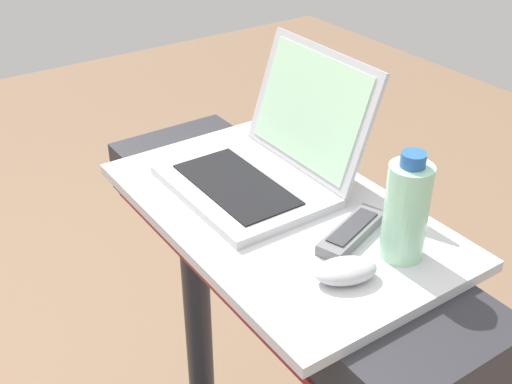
% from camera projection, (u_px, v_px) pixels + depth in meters
% --- Properties ---
extents(desk_board, '(0.67, 0.41, 0.02)m').
position_uv_depth(desk_board, '(279.00, 212.00, 1.19)').
color(desk_board, silver).
rests_on(desk_board, treadmill_base).
extents(laptop, '(0.31, 0.31, 0.24)m').
position_uv_depth(laptop, '(266.00, 160.00, 1.24)').
color(laptop, '#B7B7BC').
rests_on(laptop, desk_board).
extents(computer_mouse, '(0.09, 0.11, 0.03)m').
position_uv_depth(computer_mouse, '(346.00, 271.00, 1.00)').
color(computer_mouse, '#B2B2B7').
rests_on(computer_mouse, desk_board).
extents(water_bottle, '(0.07, 0.07, 0.19)m').
position_uv_depth(water_bottle, '(406.00, 210.00, 1.02)').
color(water_bottle, '#9EDBB2').
rests_on(water_bottle, desk_board).
extents(tv_remote, '(0.10, 0.17, 0.02)m').
position_uv_depth(tv_remote, '(352.00, 232.00, 1.10)').
color(tv_remote, slate).
rests_on(tv_remote, desk_board).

